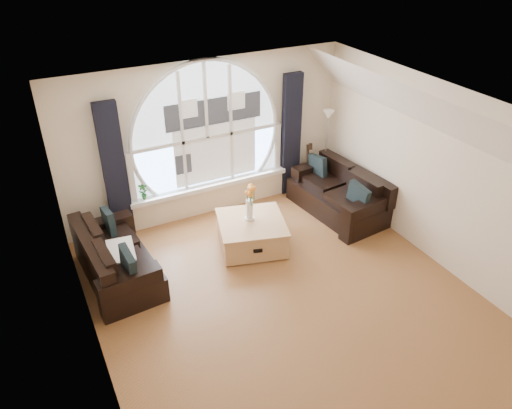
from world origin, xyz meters
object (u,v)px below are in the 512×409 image
Objects in this scene: coffee_chest at (252,232)px; vase_flowers at (249,198)px; sofa_right at (338,192)px; potted_plant at (143,191)px; floor_lamp at (326,151)px; sofa_left at (117,256)px; guitar at (306,167)px.

vase_flowers is (0.00, 0.07, 0.60)m from coffee_chest.
potted_plant is (-3.17, 1.07, 0.30)m from sofa_right.
sofa_right is 1.13× the size of floor_lamp.
potted_plant is (0.75, 1.15, 0.30)m from sofa_left.
guitar is at bearing 91.80° from sofa_right.
potted_plant is (-3.42, 0.24, -0.10)m from floor_lamp.
sofa_left is 1.63× the size of guitar.
vase_flowers is 0.44× the size of floor_lamp.
floor_lamp is at bearing 7.84° from sofa_left.
sofa_right is 1.89m from vase_flowers.
floor_lamp is 0.47m from guitar.
floor_lamp is (4.18, 0.91, 0.40)m from sofa_left.
potted_plant is (-1.34, 1.23, -0.16)m from vase_flowers.
vase_flowers is 2.40× the size of potted_plant.
coffee_chest is at bearing -8.63° from sofa_left.
floor_lamp reaches higher than vase_flowers.
floor_lamp reaches higher than sofa_left.
vase_flowers is at bearing -42.57° from potted_plant.
floor_lamp is at bearing 5.38° from guitar.
sofa_right is at bearing 5.14° from vase_flowers.
sofa_right reaches higher than coffee_chest.
guitar is at bearing 172.71° from floor_lamp.
floor_lamp reaches higher than guitar.
guitar reaches higher than sofa_left.
vase_flowers reaches higher than guitar.
sofa_left is 5.92× the size of potted_plant.
sofa_right is 2.59× the size of vase_flowers.
guitar is at bearing 48.96° from coffee_chest.
sofa_left is 1.41m from potted_plant.
vase_flowers is at bearing 178.97° from sofa_right.
potted_plant is at bearing 137.43° from vase_flowers.
floor_lamp reaches higher than sofa_right.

